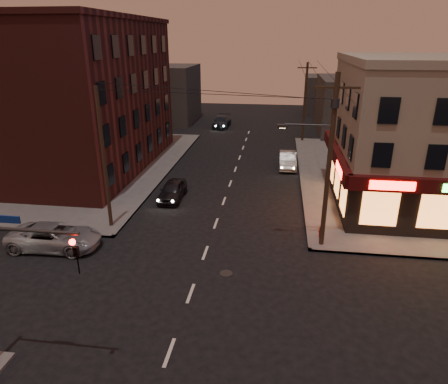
% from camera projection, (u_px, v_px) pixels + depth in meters
% --- Properties ---
extents(ground, '(120.00, 120.00, 0.00)m').
position_uv_depth(ground, '(191.00, 293.00, 19.68)').
color(ground, black).
rests_on(ground, ground).
extents(sidewalk_ne, '(24.00, 28.00, 0.15)m').
position_uv_depth(sidewalk_ne, '(438.00, 181.00, 34.89)').
color(sidewalk_ne, '#514F4C').
rests_on(sidewalk_ne, ground).
extents(sidewalk_nw, '(24.00, 28.00, 0.15)m').
position_uv_depth(sidewalk_nw, '(54.00, 164.00, 39.49)').
color(sidewalk_nw, '#514F4C').
rests_on(sidewalk_nw, ground).
extents(brick_apartment, '(12.00, 20.00, 13.00)m').
position_uv_depth(brick_apartment, '(78.00, 97.00, 36.66)').
color(brick_apartment, '#4E1C19').
rests_on(brick_apartment, sidewalk_nw).
extents(bg_building_ne_a, '(10.00, 12.00, 7.00)m').
position_uv_depth(bg_building_ne_a, '(358.00, 106.00, 51.70)').
color(bg_building_ne_a, '#3F3D3A').
rests_on(bg_building_ne_a, ground).
extents(bg_building_nw, '(9.00, 10.00, 8.00)m').
position_uv_depth(bg_building_nw, '(164.00, 94.00, 58.66)').
color(bg_building_nw, '#3F3D3A').
rests_on(bg_building_nw, ground).
extents(bg_building_ne_b, '(8.00, 8.00, 6.00)m').
position_uv_depth(bg_building_ne_b, '(330.00, 95.00, 65.06)').
color(bg_building_ne_b, '#3F3D3A').
rests_on(bg_building_ne_b, ground).
extents(utility_pole_main, '(4.20, 0.44, 10.00)m').
position_uv_depth(utility_pole_main, '(328.00, 154.00, 22.09)').
color(utility_pole_main, '#382619').
rests_on(utility_pole_main, sidewalk_ne).
extents(utility_pole_far, '(0.26, 0.26, 9.00)m').
position_uv_depth(utility_pole_far, '(305.00, 103.00, 46.67)').
color(utility_pole_far, '#382619').
rests_on(utility_pole_far, sidewalk_ne).
extents(utility_pole_west, '(0.24, 0.24, 9.00)m').
position_uv_depth(utility_pole_west, '(104.00, 160.00, 24.86)').
color(utility_pole_west, '#382619').
rests_on(utility_pole_west, sidewalk_nw).
extents(suv_cross, '(5.48, 2.69, 1.50)m').
position_uv_depth(suv_cross, '(54.00, 237.00, 23.67)').
color(suv_cross, '#94979C').
rests_on(suv_cross, ground).
extents(sedan_near, '(1.69, 4.17, 1.42)m').
position_uv_depth(sedan_near, '(172.00, 190.00, 30.95)').
color(sedan_near, black).
rests_on(sedan_near, ground).
extents(sedan_mid, '(1.64, 4.59, 1.51)m').
position_uv_depth(sedan_mid, '(288.00, 160.00, 38.44)').
color(sedan_mid, gray).
rests_on(sedan_mid, ground).
extents(sedan_far, '(2.27, 5.23, 1.50)m').
position_uv_depth(sedan_far, '(222.00, 122.00, 55.89)').
color(sedan_far, '#182331').
rests_on(sedan_far, ground).
extents(fire_hydrant, '(0.31, 0.31, 0.68)m').
position_uv_depth(fire_hydrant, '(321.00, 232.00, 24.79)').
color(fire_hydrant, maroon).
rests_on(fire_hydrant, sidewalk_ne).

